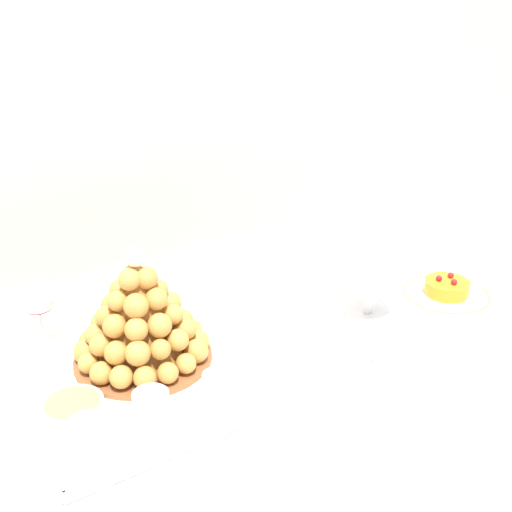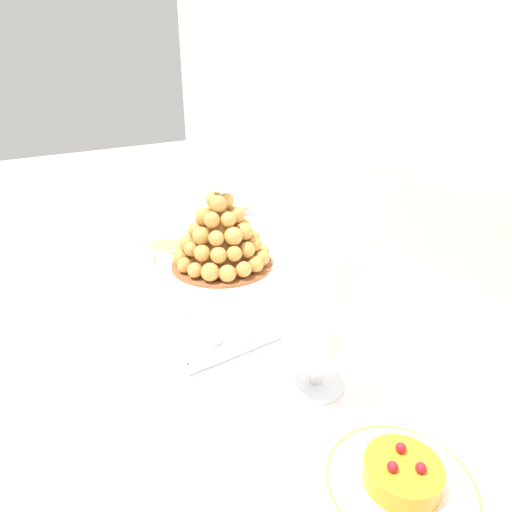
% 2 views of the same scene
% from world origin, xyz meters
% --- Properties ---
extents(buffet_table, '(1.37, 0.99, 0.78)m').
position_xyz_m(buffet_table, '(0.00, 0.00, 0.67)').
color(buffet_table, brown).
rests_on(buffet_table, ground_plane).
extents(serving_tray, '(0.59, 0.39, 0.02)m').
position_xyz_m(serving_tray, '(-0.14, -0.03, 0.79)').
color(serving_tray, white).
rests_on(serving_tray, buffet_table).
extents(croquembouche, '(0.26, 0.26, 0.23)m').
position_xyz_m(croquembouche, '(-0.19, 0.05, 0.88)').
color(croquembouche, brown).
rests_on(croquembouche, serving_tray).
extents(dessert_cup_left, '(0.06, 0.06, 0.05)m').
position_xyz_m(dessert_cup_left, '(-0.36, -0.14, 0.81)').
color(dessert_cup_left, silver).
rests_on(dessert_cup_left, serving_tray).
extents(dessert_cup_mid_left, '(0.06, 0.06, 0.06)m').
position_xyz_m(dessert_cup_mid_left, '(-0.26, -0.13, 0.82)').
color(dessert_cup_mid_left, silver).
rests_on(dessert_cup_mid_left, serving_tray).
extents(dessert_cup_centre, '(0.05, 0.05, 0.06)m').
position_xyz_m(dessert_cup_centre, '(-0.14, -0.14, 0.82)').
color(dessert_cup_centre, silver).
rests_on(dessert_cup_centre, serving_tray).
extents(dessert_cup_mid_right, '(0.05, 0.05, 0.05)m').
position_xyz_m(dessert_cup_mid_right, '(-0.03, -0.14, 0.81)').
color(dessert_cup_mid_right, silver).
rests_on(dessert_cup_mid_right, serving_tray).
extents(dessert_cup_right, '(0.05, 0.05, 0.06)m').
position_xyz_m(dessert_cup_right, '(0.08, -0.14, 0.82)').
color(dessert_cup_right, silver).
rests_on(dessert_cup_right, serving_tray).
extents(creme_brulee_ramekin, '(0.10, 0.10, 0.02)m').
position_xyz_m(creme_brulee_ramekin, '(-0.35, -0.03, 0.80)').
color(creme_brulee_ramekin, white).
rests_on(creme_brulee_ramekin, serving_tray).
extents(macaron_goblet, '(0.12, 0.12, 0.26)m').
position_xyz_m(macaron_goblet, '(0.29, -0.05, 0.94)').
color(macaron_goblet, white).
rests_on(macaron_goblet, buffet_table).
extents(fruit_tart_plate, '(0.20, 0.20, 0.05)m').
position_xyz_m(fruit_tart_plate, '(0.50, -0.09, 0.79)').
color(fruit_tart_plate, white).
rests_on(fruit_tart_plate, buffet_table).
extents(wine_glass, '(0.07, 0.07, 0.14)m').
position_xyz_m(wine_glass, '(-0.33, 0.22, 0.88)').
color(wine_glass, silver).
rests_on(wine_glass, buffet_table).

